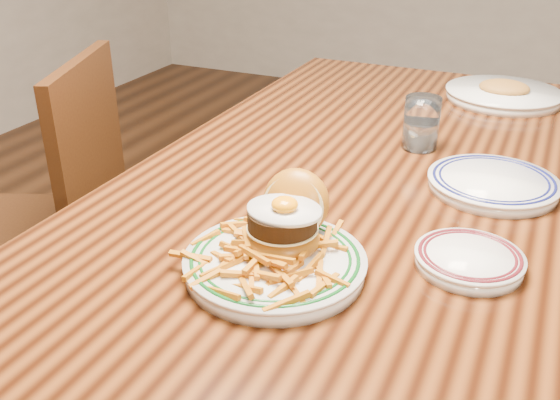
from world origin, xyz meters
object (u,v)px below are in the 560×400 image
at_px(table, 362,207).
at_px(chair_left, 54,219).
at_px(main_plate, 279,246).
at_px(side_plate, 469,259).

xyz_separation_m(table, chair_left, (-0.80, -0.06, -0.18)).
relative_size(main_plate, side_plate, 1.73).
bearing_deg(main_plate, table, 84.09).
height_order(table, chair_left, chair_left).
bearing_deg(chair_left, side_plate, -34.11).
xyz_separation_m(main_plate, side_plate, (0.25, 0.12, -0.02)).
bearing_deg(table, main_plate, -90.78).
xyz_separation_m(chair_left, side_plate, (1.05, -0.23, 0.28)).
height_order(chair_left, main_plate, chair_left).
height_order(chair_left, side_plate, chair_left).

